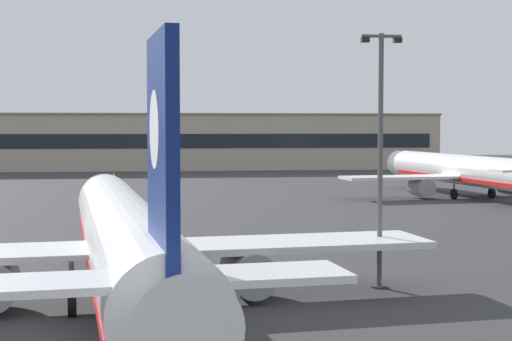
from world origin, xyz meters
TOP-DOWN VIEW (x-y plane):
  - taxiway_centreline at (0.00, 30.00)m, footprint 10.38×179.73m
  - airliner_foreground at (1.34, 9.47)m, footprint 32.34×41.50m
  - airliner_background at (40.74, 63.94)m, footprint 31.47×40.37m
  - apron_lamp_post at (15.02, 12.00)m, footprint 2.24×0.90m
  - safety_cone_by_nose_gear at (1.57, 26.30)m, footprint 0.44×0.44m
  - terminal_building at (4.55, 131.40)m, footprint 111.00×12.40m

SIDE VIEW (x-z plane):
  - taxiway_centreline at x=0.00m, z-range 0.00..0.01m
  - safety_cone_by_nose_gear at x=1.57m, z-range -0.02..0.53m
  - airliner_background at x=40.74m, z-range -2.39..8.95m
  - airliner_foreground at x=1.34m, z-range -2.46..9.19m
  - terminal_building at x=4.55m, z-range 0.01..11.32m
  - apron_lamp_post at x=15.02m, z-range 0.31..14.17m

